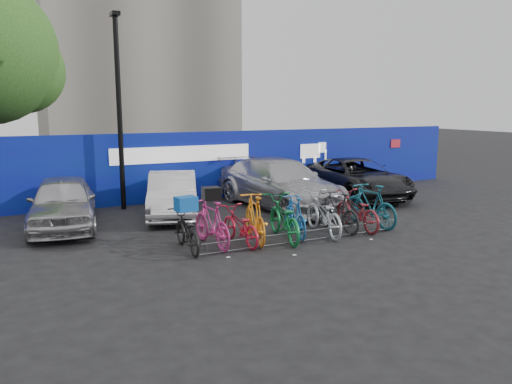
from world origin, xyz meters
TOP-DOWN VIEW (x-y plane):
  - ground at (0.00, 0.00)m, footprint 100.00×100.00m
  - hoarding at (0.01, 6.00)m, footprint 22.00×0.18m
  - lamppost at (-3.20, 5.40)m, footprint 0.25×0.50m
  - bike_rack at (-0.00, -0.60)m, footprint 5.60×0.03m
  - car_0 at (-5.18, 3.59)m, footprint 2.24×4.37m
  - car_1 at (-2.05, 3.74)m, footprint 2.51×4.21m
  - car_2 at (1.52, 3.49)m, footprint 2.87×5.68m
  - car_3 at (4.90, 3.85)m, footprint 2.80×5.24m
  - bike_0 at (-2.86, -0.02)m, footprint 0.71×1.82m
  - bike_1 at (-2.21, 0.07)m, footprint 0.66×1.92m
  - bike_2 at (-1.53, -0.04)m, footprint 0.71×1.77m
  - bike_3 at (-1.10, 0.01)m, footprint 0.97×2.05m
  - bike_4 at (-0.39, -0.16)m, footprint 1.08×2.19m
  - bike_5 at (0.05, 0.04)m, footprint 0.88×1.82m
  - bike_6 at (0.79, -0.14)m, footprint 1.04×2.16m
  - bike_7 at (1.33, -0.01)m, footprint 0.59×1.80m
  - bike_8 at (1.91, -0.09)m, footprint 0.79×1.99m
  - bike_9 at (2.46, 0.03)m, footprint 0.72×2.03m
  - cargo_crate at (-2.86, -0.02)m, footprint 0.50×0.40m
  - cargo_topcase at (-2.21, 0.07)m, footprint 0.43×0.39m

SIDE VIEW (x-z plane):
  - ground at x=0.00m, z-range 0.00..0.00m
  - bike_rack at x=0.00m, z-range 0.01..0.31m
  - bike_2 at x=-1.53m, z-range 0.00..0.91m
  - bike_0 at x=-2.86m, z-range 0.00..0.94m
  - bike_8 at x=1.91m, z-range 0.00..1.02m
  - bike_5 at x=0.05m, z-range 0.00..1.05m
  - bike_7 at x=1.33m, z-range 0.00..1.07m
  - bike_6 at x=0.79m, z-range 0.00..1.09m
  - bike_4 at x=-0.39m, z-range 0.00..1.10m
  - bike_1 at x=-2.21m, z-range 0.00..1.14m
  - bike_3 at x=-1.10m, z-range 0.00..1.19m
  - bike_9 at x=2.46m, z-range 0.00..1.19m
  - car_1 at x=-2.05m, z-range 0.00..1.31m
  - car_3 at x=4.90m, z-range 0.00..1.40m
  - car_0 at x=-5.18m, z-range 0.00..1.42m
  - car_2 at x=1.52m, z-range 0.00..1.58m
  - cargo_crate at x=-2.86m, z-range 0.94..1.27m
  - hoarding at x=0.01m, z-range 0.00..2.40m
  - cargo_topcase at x=-2.21m, z-range 1.14..1.43m
  - lamppost at x=-3.20m, z-range 0.22..6.33m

